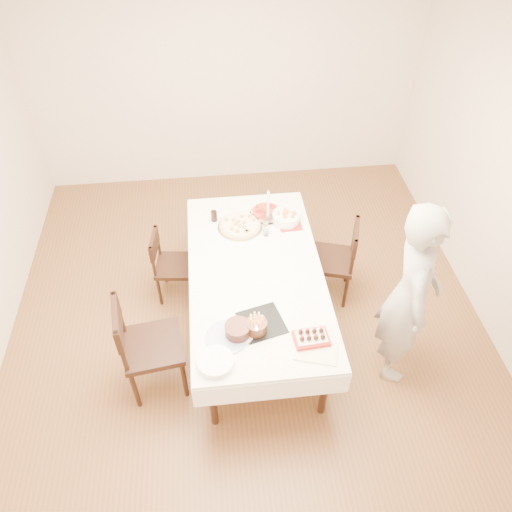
{
  "coord_description": "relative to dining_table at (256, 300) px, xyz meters",
  "views": [
    {
      "loc": [
        -0.25,
        -2.97,
        3.83
      ],
      "look_at": [
        0.07,
        -0.03,
        0.94
      ],
      "focal_mm": 35.0,
      "sensor_mm": 36.0,
      "label": 1
    }
  ],
  "objects": [
    {
      "name": "dining_table",
      "position": [
        0.0,
        0.0,
        0.0
      ],
      "size": [
        1.71,
        2.38,
        0.75
      ],
      "primitive_type": "cube",
      "rotation": [
        0.0,
        0.0,
        -0.29
      ],
      "color": "white",
      "rests_on": "floor"
    },
    {
      "name": "shaker_pair",
      "position": [
        0.14,
        0.46,
        0.44
      ],
      "size": [
        0.13,
        0.13,
        0.12
      ],
      "primitive_type": null,
      "rotation": [
        0.0,
        0.0,
        -0.33
      ],
      "color": "white",
      "rests_on": "dining_table"
    },
    {
      "name": "cake_board",
      "position": [
        -0.02,
        -0.55,
        0.38
      ],
      "size": [
        0.4,
        0.4,
        0.01
      ],
      "primitive_type": "cube",
      "rotation": [
        0.0,
        0.0,
        0.25
      ],
      "color": "black",
      "rests_on": "dining_table"
    },
    {
      "name": "cola_glass",
      "position": [
        -0.32,
        0.72,
        0.43
      ],
      "size": [
        0.07,
        0.07,
        0.11
      ],
      "primitive_type": "cylinder",
      "rotation": [
        0.0,
        0.0,
        -0.15
      ],
      "color": "black",
      "rests_on": "dining_table"
    },
    {
      "name": "chair_left_dessert",
      "position": [
        -0.89,
        -0.5,
        0.13
      ],
      "size": [
        0.58,
        0.58,
        1.0
      ],
      "primitive_type": null,
      "rotation": [
        0.0,
        0.0,
        3.28
      ],
      "color": "black",
      "rests_on": "floor"
    },
    {
      "name": "pizza_pepperoni",
      "position": [
        0.18,
        0.75,
        0.4
      ],
      "size": [
        0.37,
        0.37,
        0.04
      ],
      "primitive_type": "cylinder",
      "rotation": [
        0.0,
        0.0,
        0.2
      ],
      "color": "red",
      "rests_on": "dining_table"
    },
    {
      "name": "pizza_white",
      "position": [
        -0.08,
        0.59,
        0.4
      ],
      "size": [
        0.54,
        0.54,
        0.04
      ],
      "primitive_type": "cylinder",
      "rotation": [
        0.0,
        0.0,
        -0.35
      ],
      "color": "beige",
      "rests_on": "dining_table"
    },
    {
      "name": "box_lid",
      "position": [
        0.35,
        -0.86,
        0.38
      ],
      "size": [
        0.36,
        0.29,
        0.03
      ],
      "primitive_type": "cube",
      "rotation": [
        0.0,
        0.0,
        -0.3
      ],
      "color": "beige",
      "rests_on": "dining_table"
    },
    {
      "name": "taper_candle",
      "position": [
        0.18,
        0.65,
        0.56
      ],
      "size": [
        0.1,
        0.1,
        0.37
      ],
      "primitive_type": "cylinder",
      "rotation": [
        0.0,
        0.0,
        0.31
      ],
      "color": "white",
      "rests_on": "dining_table"
    },
    {
      "name": "ceiling",
      "position": [
        -0.07,
        0.03,
        2.33
      ],
      "size": [
        5.0,
        5.0,
        0.0
      ],
      "primitive_type": "plane",
      "rotation": [
        3.14,
        0.0,
        0.0
      ],
      "color": "white",
      "rests_on": "wall_back"
    },
    {
      "name": "floor",
      "position": [
        -0.07,
        0.03,
        -0.38
      ],
      "size": [
        5.0,
        5.0,
        0.0
      ],
      "primitive_type": "plane",
      "color": "brown",
      "rests_on": "ground"
    },
    {
      "name": "pasta_bowl",
      "position": [
        0.35,
        0.63,
        0.42
      ],
      "size": [
        0.3,
        0.3,
        0.08
      ],
      "primitive_type": "cylinder",
      "rotation": [
        0.0,
        0.0,
        0.18
      ],
      "color": "white",
      "rests_on": "dining_table"
    },
    {
      "name": "wall_back",
      "position": [
        -0.07,
        2.53,
        0.98
      ],
      "size": [
        4.5,
        0.04,
        2.7
      ],
      "primitive_type": "cube",
      "color": "beige",
      "rests_on": "floor"
    },
    {
      "name": "layer_cake",
      "position": [
        -0.21,
        -0.64,
        0.43
      ],
      "size": [
        0.31,
        0.31,
        0.1
      ],
      "primitive_type": "cylinder",
      "rotation": [
        0.0,
        0.0,
        0.25
      ],
      "color": "#37170D",
      "rests_on": "dining_table"
    },
    {
      "name": "plate_stack",
      "position": [
        -0.39,
        -0.89,
        0.4
      ],
      "size": [
        0.3,
        0.3,
        0.06
      ],
      "primitive_type": "cylinder",
      "rotation": [
        0.0,
        0.0,
        -0.13
      ],
      "color": "white",
      "rests_on": "dining_table"
    },
    {
      "name": "birthday_cake",
      "position": [
        -0.07,
        -0.63,
        0.47
      ],
      "size": [
        0.2,
        0.2,
        0.16
      ],
      "primitive_type": "cylinder",
      "rotation": [
        0.0,
        0.0,
        0.28
      ],
      "color": "#3A2010",
      "rests_on": "dining_table"
    },
    {
      "name": "strawberry_box",
      "position": [
        0.33,
        -0.76,
        0.41
      ],
      "size": [
        0.27,
        0.19,
        0.07
      ],
      "primitive_type": null,
      "rotation": [
        0.0,
        0.0,
        0.07
      ],
      "color": "#A91B13",
      "rests_on": "dining_table"
    },
    {
      "name": "chair_right_savory",
      "position": [
        0.77,
        0.37,
        0.07
      ],
      "size": [
        0.57,
        0.57,
        0.89
      ],
      "primitive_type": null,
      "rotation": [
        0.0,
        0.0,
        -0.3
      ],
      "color": "black",
      "rests_on": "floor"
    },
    {
      "name": "red_placemat",
      "position": [
        0.39,
        0.58,
        0.38
      ],
      "size": [
        0.22,
        0.22,
        0.01
      ],
      "primitive_type": "cube",
      "rotation": [
        0.0,
        0.0,
        0.05
      ],
      "color": "#B21E1E",
      "rests_on": "dining_table"
    },
    {
      "name": "chair_left_savory",
      "position": [
        -0.73,
        0.51,
        0.01
      ],
      "size": [
        0.44,
        0.44,
        0.77
      ],
      "primitive_type": null,
      "rotation": [
        0.0,
        0.0,
        3.02
      ],
      "color": "black",
      "rests_on": "floor"
    },
    {
      "name": "china_plate",
      "position": [
        -0.3,
        -0.66,
        0.38
      ],
      "size": [
        0.39,
        0.39,
        0.01
      ],
      "primitive_type": "cylinder",
      "rotation": [
        0.0,
        0.0,
        -0.21
      ],
      "color": "white",
      "rests_on": "dining_table"
    },
    {
      "name": "person",
      "position": [
        1.16,
        -0.52,
        0.51
      ],
      "size": [
        0.57,
        0.73,
        1.77
      ],
      "primitive_type": "imported",
      "rotation": [
        0.0,
        0.0,
        1.33
      ],
      "color": "#A5A09B",
      "rests_on": "floor"
    }
  ]
}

